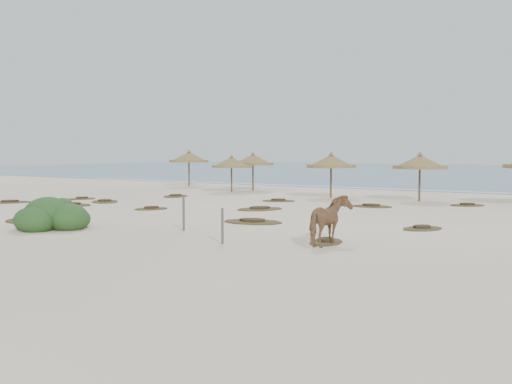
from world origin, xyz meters
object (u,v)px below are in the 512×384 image
Objects in this scene: palapa_0 at (189,158)px; horse at (329,221)px; palapa_1 at (232,163)px; bush at (50,216)px.

horse is at bearing -42.10° from palapa_0.
horse is (16.75, -17.89, -1.37)m from palapa_1.
horse is at bearing 11.67° from bush.
palapa_0 is at bearing -43.64° from horse.
palapa_0 is 1.19× the size of palapa_1.
palapa_1 is at bearing -28.00° from palapa_0.
horse is 0.59× the size of bush.
palapa_0 reaches higher than palapa_1.
palapa_1 is at bearing -48.42° from horse.
horse is 11.10m from bush.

